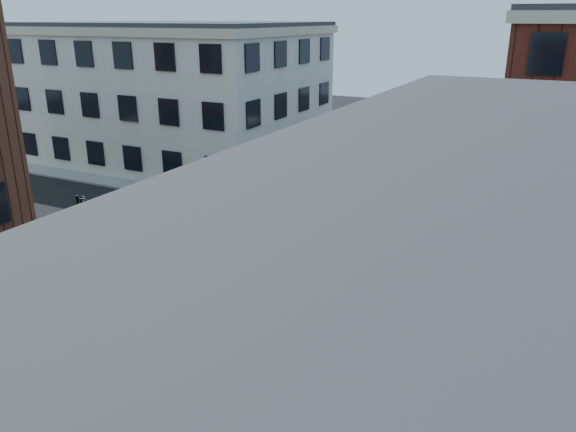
% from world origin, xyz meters
% --- Properties ---
extents(ground, '(120.00, 120.00, 0.00)m').
position_xyz_m(ground, '(0.00, 0.00, 0.00)').
color(ground, black).
rests_on(ground, ground).
extents(sidewalk_nw, '(30.00, 30.00, 0.15)m').
position_xyz_m(sidewalk_nw, '(-21.00, 21.00, 0.07)').
color(sidewalk_nw, gray).
rests_on(sidewalk_nw, ground).
extents(building_nw, '(22.00, 16.00, 11.00)m').
position_xyz_m(building_nw, '(-19.00, 16.00, 5.50)').
color(building_nw, silver).
rests_on(building_nw, ground).
extents(tree_near, '(2.69, 2.69, 4.49)m').
position_xyz_m(tree_near, '(7.56, 9.98, 3.16)').
color(tree_near, black).
rests_on(tree_near, ground).
extents(tree_far, '(2.43, 2.43, 4.07)m').
position_xyz_m(tree_far, '(7.56, 15.98, 2.87)').
color(tree_far, black).
rests_on(tree_far, ground).
extents(signal_pole, '(1.29, 1.24, 4.60)m').
position_xyz_m(signal_pole, '(-6.72, -6.68, 2.86)').
color(signal_pole, black).
rests_on(signal_pole, ground).
extents(box_truck, '(7.64, 3.07, 3.38)m').
position_xyz_m(box_truck, '(12.13, -1.78, 1.76)').
color(box_truck, silver).
rests_on(box_truck, ground).
extents(traffic_cone, '(0.47, 0.47, 0.67)m').
position_xyz_m(traffic_cone, '(-5.70, -4.22, 0.32)').
color(traffic_cone, '#F0350A').
rests_on(traffic_cone, ground).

